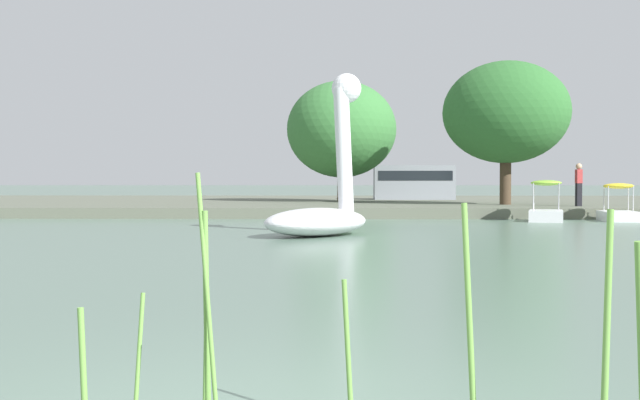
{
  "coord_description": "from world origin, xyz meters",
  "views": [
    {
      "loc": [
        0.56,
        -4.04,
        1.42
      ],
      "look_at": [
        -0.01,
        18.98,
        0.85
      ],
      "focal_mm": 42.13,
      "sensor_mm": 36.0,
      "label": 1
    }
  ],
  "objects_px": {
    "parked_van": "(414,181)",
    "swan_boat": "(323,199)",
    "tree_broadleaf_right": "(506,113)",
    "person_on_path": "(579,183)",
    "pedal_boat_yellow": "(618,210)",
    "tree_broadleaf_left": "(341,129)",
    "pedal_boat_lime": "(546,209)"
  },
  "relations": [
    {
      "from": "parked_van",
      "to": "swan_boat",
      "type": "bearing_deg",
      "value": -101.58
    },
    {
      "from": "tree_broadleaf_right",
      "to": "person_on_path",
      "type": "xyz_separation_m",
      "value": [
        2.53,
        -2.1,
        -3.09
      ]
    },
    {
      "from": "pedal_boat_yellow",
      "to": "tree_broadleaf_left",
      "type": "distance_m",
      "value": 15.2
    },
    {
      "from": "swan_boat",
      "to": "pedal_boat_lime",
      "type": "relative_size",
      "value": 1.99
    },
    {
      "from": "tree_broadleaf_right",
      "to": "pedal_boat_lime",
      "type": "bearing_deg",
      "value": -89.26
    },
    {
      "from": "swan_boat",
      "to": "tree_broadleaf_left",
      "type": "distance_m",
      "value": 18.63
    },
    {
      "from": "pedal_boat_lime",
      "to": "pedal_boat_yellow",
      "type": "relative_size",
      "value": 1.07
    },
    {
      "from": "pedal_boat_lime",
      "to": "tree_broadleaf_right",
      "type": "distance_m",
      "value": 7.36
    },
    {
      "from": "swan_boat",
      "to": "tree_broadleaf_right",
      "type": "distance_m",
      "value": 15.85
    },
    {
      "from": "tree_broadleaf_left",
      "to": "pedal_boat_lime",
      "type": "bearing_deg",
      "value": -56.91
    },
    {
      "from": "pedal_boat_lime",
      "to": "tree_broadleaf_right",
      "type": "xyz_separation_m",
      "value": [
        -0.08,
        6.17,
        4.01
      ]
    },
    {
      "from": "tree_broadleaf_right",
      "to": "parked_van",
      "type": "distance_m",
      "value": 10.21
    },
    {
      "from": "pedal_boat_lime",
      "to": "pedal_boat_yellow",
      "type": "xyz_separation_m",
      "value": [
        2.63,
        0.2,
        -0.05
      ]
    },
    {
      "from": "swan_boat",
      "to": "tree_broadleaf_right",
      "type": "bearing_deg",
      "value": 59.99
    },
    {
      "from": "pedal_boat_yellow",
      "to": "person_on_path",
      "type": "bearing_deg",
      "value": 92.71
    },
    {
      "from": "swan_boat",
      "to": "parked_van",
      "type": "distance_m",
      "value": 23.13
    },
    {
      "from": "swan_boat",
      "to": "person_on_path",
      "type": "distance_m",
      "value": 15.27
    },
    {
      "from": "pedal_boat_yellow",
      "to": "tree_broadleaf_right",
      "type": "bearing_deg",
      "value": 114.4
    },
    {
      "from": "swan_boat",
      "to": "person_on_path",
      "type": "relative_size",
      "value": 2.48
    },
    {
      "from": "person_on_path",
      "to": "parked_van",
      "type": "height_order",
      "value": "parked_van"
    },
    {
      "from": "swan_boat",
      "to": "tree_broadleaf_left",
      "type": "xyz_separation_m",
      "value": [
        0.56,
        18.36,
        3.09
      ]
    },
    {
      "from": "pedal_boat_yellow",
      "to": "tree_broadleaf_right",
      "type": "height_order",
      "value": "tree_broadleaf_right"
    },
    {
      "from": "tree_broadleaf_left",
      "to": "tree_broadleaf_right",
      "type": "xyz_separation_m",
      "value": [
        7.18,
        -4.97,
        0.38
      ]
    },
    {
      "from": "pedal_boat_yellow",
      "to": "tree_broadleaf_right",
      "type": "relative_size",
      "value": 0.3
    },
    {
      "from": "pedal_boat_lime",
      "to": "parked_van",
      "type": "xyz_separation_m",
      "value": [
        -3.17,
        15.43,
        1.01
      ]
    },
    {
      "from": "person_on_path",
      "to": "parked_van",
      "type": "relative_size",
      "value": 0.39
    },
    {
      "from": "parked_van",
      "to": "pedal_boat_yellow",
      "type": "bearing_deg",
      "value": -69.14
    },
    {
      "from": "pedal_boat_yellow",
      "to": "parked_van",
      "type": "distance_m",
      "value": 16.34
    },
    {
      "from": "tree_broadleaf_left",
      "to": "person_on_path",
      "type": "xyz_separation_m",
      "value": [
        9.71,
        -7.06,
        -2.71
      ]
    },
    {
      "from": "swan_boat",
      "to": "person_on_path",
      "type": "xyz_separation_m",
      "value": [
        10.26,
        11.3,
        0.39
      ]
    },
    {
      "from": "pedal_boat_lime",
      "to": "person_on_path",
      "type": "height_order",
      "value": "person_on_path"
    },
    {
      "from": "tree_broadleaf_left",
      "to": "person_on_path",
      "type": "distance_m",
      "value": 12.31
    }
  ]
}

